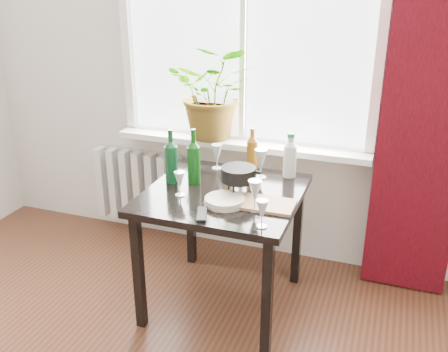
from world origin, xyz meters
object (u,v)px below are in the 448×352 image
(wineglass_far_right, at_px, (262,213))
(wineglass_back_center, at_px, (261,163))
(wineglass_back_left, at_px, (217,156))
(table, at_px, (223,206))
(wineglass_front_right, at_px, (255,195))
(potted_plant, at_px, (215,92))
(plate_stack, at_px, (225,201))
(cutting_board, at_px, (265,204))
(tv_remote, at_px, (202,214))
(fondue_pot, at_px, (238,180))
(radiator, at_px, (145,188))
(wine_bottle_right, at_px, (194,156))
(bottle_amber, at_px, (252,149))
(cleaning_bottle, at_px, (290,155))
(wine_bottle_left, at_px, (171,156))
(wineglass_front_left, at_px, (180,184))

(wineglass_far_right, bearing_deg, wineglass_back_center, 106.35)
(wineglass_back_center, relative_size, wineglass_back_left, 1.13)
(table, xyz_separation_m, wineglass_front_right, (0.23, -0.17, 0.18))
(potted_plant, height_order, wineglass_back_left, potted_plant)
(plate_stack, distance_m, cutting_board, 0.21)
(tv_remote, bearing_deg, fondue_pot, 57.04)
(wineglass_back_center, bearing_deg, radiator, 159.83)
(wine_bottle_right, distance_m, tv_remote, 0.47)
(wineglass_far_right, xyz_separation_m, tv_remote, (-0.32, 0.01, -0.06))
(wine_bottle_right, distance_m, bottle_amber, 0.40)
(bottle_amber, xyz_separation_m, cleaning_bottle, (0.24, -0.03, -0.00))
(wine_bottle_right, height_order, plate_stack, wine_bottle_right)
(wineglass_far_right, relative_size, tv_remote, 0.92)
(potted_plant, relative_size, tv_remote, 3.93)
(wine_bottle_left, distance_m, cutting_board, 0.63)
(wineglass_back_left, relative_size, wineglass_front_left, 1.14)
(wine_bottle_left, relative_size, bottle_amber, 1.17)
(plate_stack, relative_size, tv_remote, 1.41)
(potted_plant, xyz_separation_m, wineglass_front_left, (0.07, -0.74, -0.34))
(wineglass_front_right, bearing_deg, plate_stack, 173.75)
(wineglass_back_center, xyz_separation_m, wineglass_back_left, (-0.30, 0.05, -0.01))
(bottle_amber, xyz_separation_m, wineglass_far_right, (0.26, -0.71, -0.07))
(wineglass_back_center, relative_size, tv_remote, 1.16)
(table, relative_size, bottle_amber, 3.09)
(wineglass_far_right, distance_m, tv_remote, 0.32)
(table, distance_m, tv_remote, 0.34)
(wineglass_back_center, relative_size, wineglass_front_left, 1.29)
(cleaning_bottle, bearing_deg, plate_stack, -115.10)
(table, xyz_separation_m, fondue_pot, (0.08, 0.01, 0.17))
(wineglass_far_right, distance_m, cutting_board, 0.25)
(wineglass_far_right, relative_size, wineglass_front_left, 1.01)
(table, xyz_separation_m, wineglass_back_center, (0.14, 0.27, 0.18))
(radiator, height_order, wine_bottle_right, wine_bottle_right)
(potted_plant, xyz_separation_m, wineglass_back_left, (0.12, -0.29, -0.33))
(radiator, bearing_deg, wineglass_back_center, -20.17)
(radiator, bearing_deg, cleaning_bottle, -14.00)
(wineglass_front_left, bearing_deg, radiator, 130.15)
(wine_bottle_right, bearing_deg, tv_remote, -62.20)
(wine_bottle_right, xyz_separation_m, wineglass_front_left, (-0.00, -0.20, -0.09))
(wine_bottle_left, height_order, plate_stack, wine_bottle_left)
(table, distance_m, bottle_amber, 0.44)
(cleaning_bottle, bearing_deg, fondue_pot, -122.57)
(cleaning_bottle, height_order, wineglass_back_center, cleaning_bottle)
(table, distance_m, potted_plant, 0.84)
(wine_bottle_left, distance_m, bottle_amber, 0.51)
(wineglass_front_left, bearing_deg, wine_bottle_right, 89.71)
(radiator, height_order, potted_plant, potted_plant)
(wineglass_back_left, xyz_separation_m, cutting_board, (0.43, -0.42, -0.07))
(bottle_amber, bearing_deg, table, -98.21)
(wineglass_front_right, distance_m, wineglass_front_left, 0.44)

